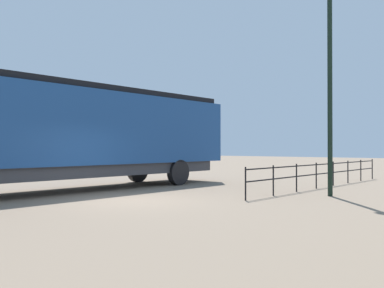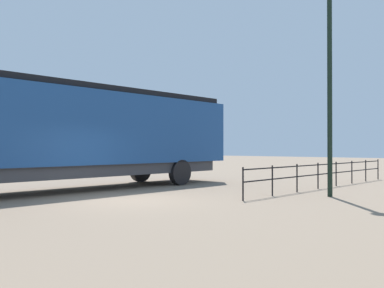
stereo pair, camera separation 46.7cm
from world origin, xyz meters
The scene contains 4 objects.
ground_plane centered at (0.00, 0.00, 0.00)m, with size 120.00×120.00×0.00m, color #84705B.
locomotive centered at (-3.89, 0.46, 2.23)m, with size 2.92×15.77×3.95m.
lamp_post centered at (4.09, 5.19, 4.90)m, with size 0.50×0.50×7.24m.
platform_fence centered at (2.60, 8.23, 0.67)m, with size 0.05×11.75×1.03m.
Camera 2 is at (10.20, -8.19, 1.62)m, focal length 39.56 mm.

